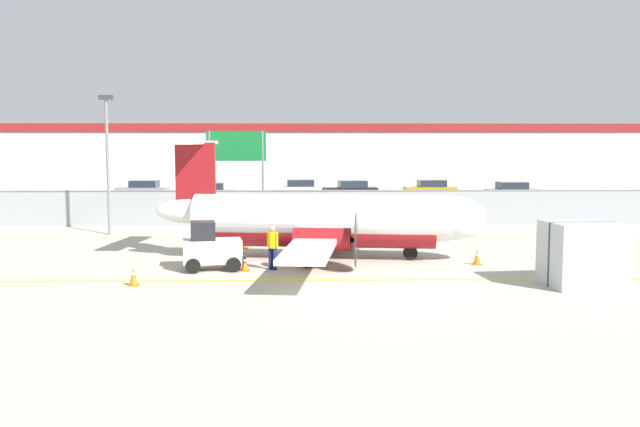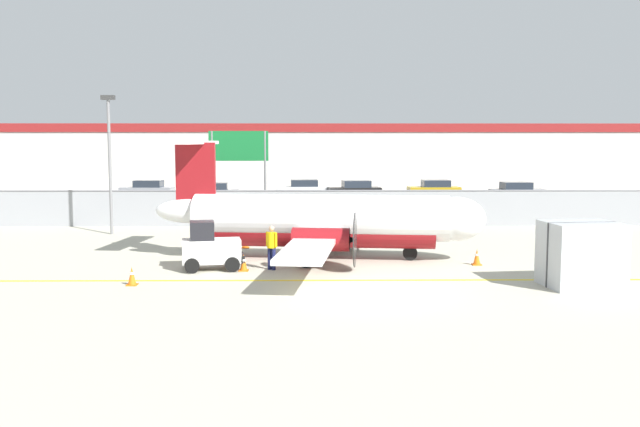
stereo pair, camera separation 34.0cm
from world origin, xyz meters
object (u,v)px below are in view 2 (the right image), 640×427
(traffic_cone_far_right, at_px, (245,241))
(parked_car_1, at_px, (211,193))
(ground_crew_worker, at_px, (272,245))
(parked_car_0, at_px, (147,190))
(apron_light_pole, at_px, (110,153))
(parked_car_5, at_px, (517,192))
(parked_car_3, at_px, (355,190))
(traffic_cone_near_left, at_px, (477,257))
(traffic_cone_far_left, at_px, (132,276))
(parked_car_4, at_px, (434,190))
(commuter_airplane, at_px, (326,221))
(highway_sign, at_px, (239,154))
(traffic_cone_near_right, at_px, (244,263))
(baggage_tug, at_px, (210,248))
(cargo_container, at_px, (581,254))
(parked_car_2, at_px, (303,189))

(traffic_cone_far_right, height_order, parked_car_1, parked_car_1)
(ground_crew_worker, height_order, parked_car_0, same)
(apron_light_pole, bearing_deg, parked_car_5, 33.73)
(parked_car_0, xyz_separation_m, apron_light_pole, (2.84, -20.64, 3.41))
(parked_car_3, distance_m, apron_light_pole, 24.76)
(traffic_cone_near_left, bearing_deg, traffic_cone_far_left, -163.23)
(parked_car_1, relative_size, apron_light_pole, 0.59)
(traffic_cone_far_right, distance_m, parked_car_4, 28.84)
(commuter_airplane, bearing_deg, highway_sign, 116.84)
(traffic_cone_near_right, bearing_deg, baggage_tug, 168.68)
(traffic_cone_far_left, bearing_deg, parked_car_4, 64.59)
(traffic_cone_far_left, xyz_separation_m, apron_light_pole, (-4.42, 13.40, 3.99))
(parked_car_0, bearing_deg, traffic_cone_far_right, 114.56)
(traffic_cone_far_left, distance_m, parked_car_0, 34.80)
(parked_car_4, relative_size, highway_sign, 0.78)
(cargo_container, bearing_deg, highway_sign, 117.94)
(cargo_container, bearing_deg, commuter_airplane, 138.97)
(baggage_tug, xyz_separation_m, highway_sign, (-0.53, 16.25, 3.28))
(parked_car_5, bearing_deg, parked_car_0, 170.73)
(commuter_airplane, xyz_separation_m, highway_sign, (-5.02, 13.73, 2.54))
(parked_car_1, distance_m, apron_light_pole, 17.63)
(traffic_cone_far_right, relative_size, parked_car_5, 0.15)
(traffic_cone_far_left, relative_size, highway_sign, 0.12)
(commuter_airplane, relative_size, parked_car_5, 3.74)
(traffic_cone_near_right, bearing_deg, ground_crew_worker, 13.37)
(parked_car_0, height_order, parked_car_4, same)
(commuter_airplane, distance_m, traffic_cone_near_right, 4.42)
(commuter_airplane, xyz_separation_m, traffic_cone_far_left, (-6.75, -5.43, -1.29))
(parked_car_0, height_order, highway_sign, highway_sign)
(traffic_cone_near_right, height_order, traffic_cone_far_left, same)
(apron_light_pole, bearing_deg, parked_car_1, 80.40)
(parked_car_0, relative_size, parked_car_1, 0.99)
(baggage_tug, bearing_deg, parked_car_0, 97.13)
(parked_car_5, relative_size, highway_sign, 0.78)
(parked_car_2, bearing_deg, parked_car_3, 159.41)
(parked_car_4, distance_m, apron_light_pole, 29.45)
(parked_car_5, distance_m, highway_sign, 23.97)
(highway_sign, bearing_deg, traffic_cone_far_left, -95.17)
(cargo_container, height_order, traffic_cone_near_left, cargo_container)
(traffic_cone_far_right, relative_size, highway_sign, 0.12)
(commuter_airplane, distance_m, parked_car_4, 30.23)
(traffic_cone_far_left, relative_size, parked_car_3, 0.15)
(parked_car_5, bearing_deg, traffic_cone_far_left, -129.21)
(parked_car_3, relative_size, parked_car_5, 1.02)
(commuter_airplane, bearing_deg, traffic_cone_near_left, -8.20)
(parked_car_1, bearing_deg, parked_car_0, -36.00)
(parked_car_2, distance_m, apron_light_pole, 23.79)
(traffic_cone_near_left, relative_size, parked_car_5, 0.15)
(commuter_airplane, xyz_separation_m, parked_car_1, (-8.29, 25.02, -0.71))
(commuter_airplane, height_order, parked_car_3, commuter_airplane)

